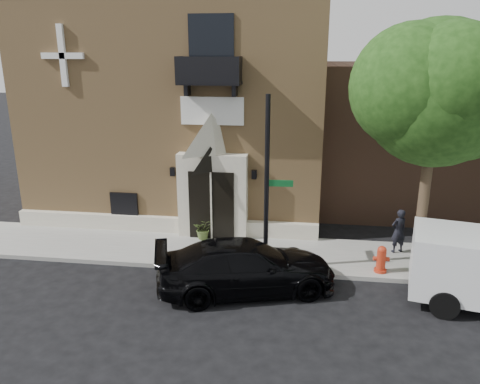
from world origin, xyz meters
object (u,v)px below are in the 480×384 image
object	(u,v)px
black_sedan	(246,267)
pedestrian_near	(399,231)
dumpster	(445,257)
fire_hydrant	(381,259)
street_sign	(267,185)

from	to	relation	value
black_sedan	pedestrian_near	size ratio (longest dim) A/B	3.38
black_sedan	dumpster	xyz separation A→B (m)	(6.15, 1.62, -0.04)
black_sedan	fire_hydrant	size ratio (longest dim) A/B	6.04
black_sedan	pedestrian_near	xyz separation A→B (m)	(4.98, 3.18, 0.17)
black_sedan	dumpster	bearing A→B (deg)	-91.82
dumpster	pedestrian_near	size ratio (longest dim) A/B	1.15
street_sign	dumpster	bearing A→B (deg)	0.74
street_sign	pedestrian_near	size ratio (longest dim) A/B	3.54
street_sign	dumpster	distance (m)	6.10
street_sign	dumpster	size ratio (longest dim) A/B	3.07
pedestrian_near	black_sedan	bearing A→B (deg)	7.22
fire_hydrant	pedestrian_near	world-z (taller)	pedestrian_near
street_sign	fire_hydrant	bearing A→B (deg)	0.95
black_sedan	dumpster	size ratio (longest dim) A/B	2.93
fire_hydrant	dumpster	world-z (taller)	dumpster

